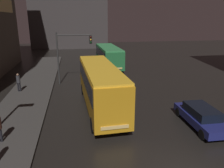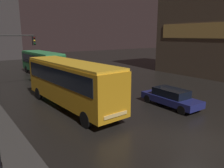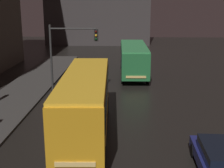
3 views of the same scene
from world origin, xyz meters
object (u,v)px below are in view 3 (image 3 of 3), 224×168
Objects in this scene: bus_near at (85,98)px; traffic_light_main at (68,47)px; bus_far at (134,57)px; car_taxi at (220,160)px.

traffic_light_main is at bearing -75.81° from bus_near.
bus_near is at bearing -73.60° from traffic_light_main.
traffic_light_main reaches higher than bus_far.
bus_far is at bearing -103.80° from bus_near.
traffic_light_main reaches higher than bus_near.
bus_far is 1.70× the size of traffic_light_main.
traffic_light_main is at bearing -52.65° from car_taxi.
bus_near is 1.09× the size of bus_far.
bus_near is at bearing 77.18° from bus_far.
bus_near is 15.11m from bus_far.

